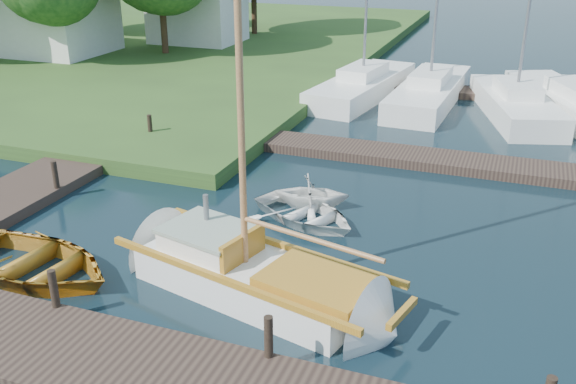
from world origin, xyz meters
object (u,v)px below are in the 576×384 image
(mooring_post_5, at_px, (150,126))
(sailboat, at_px, (259,280))
(house_a, at_px, (48,7))
(mooring_post_1, at_px, (54,289))
(marina_boat_0, at_px, (363,84))
(dinghy, at_px, (31,258))
(mooring_post_4, at_px, (55,175))
(tender_c, at_px, (305,210))
(marina_boat_1, at_px, (429,90))
(tender_b, at_px, (312,190))
(mooring_post_2, at_px, (269,337))
(house_c, at_px, (197,6))
(marina_boat_2, at_px, (516,102))

(mooring_post_5, xyz_separation_m, sailboat, (7.39, -7.77, -0.36))
(sailboat, relative_size, house_a, 1.56)
(mooring_post_1, relative_size, marina_boat_0, 0.08)
(dinghy, bearing_deg, mooring_post_4, 39.45)
(tender_c, bearing_deg, mooring_post_1, 177.78)
(marina_boat_0, height_order, marina_boat_1, marina_boat_1)
(mooring_post_5, relative_size, tender_b, 0.39)
(mooring_post_2, xyz_separation_m, house_c, (-15.50, 27.00, 1.88))
(mooring_post_2, distance_m, dinghy, 6.28)
(sailboat, bearing_deg, marina_boat_1, 101.23)
(marina_boat_1, xyz_separation_m, marina_boat_2, (3.57, -0.87, 0.02))
(tender_b, relative_size, tender_c, 0.66)
(mooring_post_4, bearing_deg, marina_boat_1, 59.73)
(mooring_post_4, relative_size, marina_boat_0, 0.08)
(tender_b, bearing_deg, mooring_post_2, -179.11)
(marina_boat_1, bearing_deg, house_a, 87.81)
(tender_b, xyz_separation_m, tender_c, (0.12, -0.87, -0.22))
(mooring_post_2, height_order, house_c, house_c)
(tender_c, bearing_deg, marina_boat_0, 33.19)
(mooring_post_5, distance_m, tender_c, 8.19)
(tender_b, relative_size, marina_boat_1, 0.19)
(dinghy, relative_size, marina_boat_2, 0.35)
(house_c, bearing_deg, mooring_post_1, -67.83)
(mooring_post_5, relative_size, marina_boat_1, 0.07)
(tender_c, bearing_deg, mooring_post_5, 85.88)
(marina_boat_2, distance_m, house_c, 20.85)
(tender_b, bearing_deg, mooring_post_5, 54.25)
(house_a, height_order, house_c, house_a)
(dinghy, bearing_deg, marina_boat_1, -10.65)
(mooring_post_1, height_order, mooring_post_5, same)
(mooring_post_1, relative_size, marina_boat_1, 0.07)
(mooring_post_1, distance_m, dinghy, 2.07)
(house_c, bearing_deg, marina_boat_0, -32.29)
(mooring_post_4, relative_size, house_a, 0.13)
(marina_boat_0, height_order, house_a, marina_boat_0)
(mooring_post_2, xyz_separation_m, dinghy, (-6.15, 1.22, -0.26))
(mooring_post_2, height_order, dinghy, mooring_post_2)
(dinghy, bearing_deg, marina_boat_2, -21.46)
(mooring_post_1, height_order, dinghy, mooring_post_1)
(marina_boat_2, bearing_deg, marina_boat_1, 59.75)
(marina_boat_1, relative_size, house_c, 2.04)
(mooring_post_4, distance_m, tender_c, 7.20)
(sailboat, xyz_separation_m, house_c, (-14.39, 24.77, 2.24))
(mooring_post_2, bearing_deg, house_a, 135.67)
(house_a, bearing_deg, marina_boat_1, -4.94)
(sailboat, height_order, marina_boat_2, marina_boat_2)
(dinghy, bearing_deg, mooring_post_5, 22.58)
(mooring_post_2, xyz_separation_m, marina_boat_0, (-3.21, 19.23, -0.13))
(mooring_post_2, xyz_separation_m, mooring_post_5, (-8.50, 10.00, 0.00))
(mooring_post_2, xyz_separation_m, house_a, (-21.50, 21.00, 2.26))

